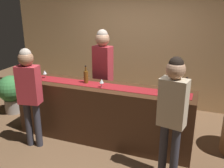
{
  "coord_description": "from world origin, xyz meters",
  "views": [
    {
      "loc": [
        1.51,
        -3.55,
        2.32
      ],
      "look_at": [
        0.17,
        0.0,
        1.04
      ],
      "focal_mm": 40.29,
      "sensor_mm": 36.0,
      "label": 1
    }
  ],
  "objects_px": {
    "bartender": "(103,66)",
    "customer_browsing": "(29,89)",
    "wine_glass_near_customer": "(102,81)",
    "customer_sipping": "(173,107)",
    "wine_bottle_amber": "(86,77)",
    "wine_bottle_green": "(186,90)",
    "potted_plant_tall": "(11,92)",
    "wine_glass_mid_counter": "(45,72)"
  },
  "relations": [
    {
      "from": "potted_plant_tall",
      "to": "wine_glass_near_customer",
      "type": "bearing_deg",
      "value": -10.86
    },
    {
      "from": "wine_glass_mid_counter",
      "to": "wine_glass_near_customer",
      "type": "bearing_deg",
      "value": -5.61
    },
    {
      "from": "wine_bottle_green",
      "to": "wine_glass_mid_counter",
      "type": "distance_m",
      "value": 2.42
    },
    {
      "from": "customer_sipping",
      "to": "potted_plant_tall",
      "type": "height_order",
      "value": "customer_sipping"
    },
    {
      "from": "wine_bottle_green",
      "to": "customer_sipping",
      "type": "distance_m",
      "value": 0.56
    },
    {
      "from": "wine_bottle_amber",
      "to": "customer_browsing",
      "type": "height_order",
      "value": "customer_browsing"
    },
    {
      "from": "wine_bottle_amber",
      "to": "wine_glass_mid_counter",
      "type": "bearing_deg",
      "value": -179.38
    },
    {
      "from": "customer_sipping",
      "to": "wine_bottle_amber",
      "type": "bearing_deg",
      "value": 169.23
    },
    {
      "from": "bartender",
      "to": "customer_browsing",
      "type": "distance_m",
      "value": 1.39
    },
    {
      "from": "wine_glass_mid_counter",
      "to": "customer_browsing",
      "type": "height_order",
      "value": "customer_browsing"
    },
    {
      "from": "wine_bottle_amber",
      "to": "wine_glass_near_customer",
      "type": "height_order",
      "value": "wine_bottle_amber"
    },
    {
      "from": "wine_glass_mid_counter",
      "to": "bartender",
      "type": "bearing_deg",
      "value": 32.57
    },
    {
      "from": "wine_bottle_amber",
      "to": "bartender",
      "type": "height_order",
      "value": "bartender"
    },
    {
      "from": "wine_bottle_amber",
      "to": "customer_sipping",
      "type": "distance_m",
      "value": 1.63
    },
    {
      "from": "wine_bottle_amber",
      "to": "wine_bottle_green",
      "type": "bearing_deg",
      "value": -2.66
    },
    {
      "from": "wine_bottle_amber",
      "to": "wine_glass_near_customer",
      "type": "distance_m",
      "value": 0.35
    },
    {
      "from": "bartender",
      "to": "customer_browsing",
      "type": "xyz_separation_m",
      "value": [
        -0.76,
        -1.15,
        -0.14
      ]
    },
    {
      "from": "potted_plant_tall",
      "to": "wine_bottle_green",
      "type": "bearing_deg",
      "value": -6.25
    },
    {
      "from": "wine_bottle_amber",
      "to": "bartender",
      "type": "bearing_deg",
      "value": 82.54
    },
    {
      "from": "wine_glass_mid_counter",
      "to": "bartender",
      "type": "distance_m",
      "value": 1.04
    },
    {
      "from": "wine_glass_near_customer",
      "to": "bartender",
      "type": "bearing_deg",
      "value": 111.18
    },
    {
      "from": "wine_bottle_amber",
      "to": "wine_glass_near_customer",
      "type": "relative_size",
      "value": 2.1
    },
    {
      "from": "potted_plant_tall",
      "to": "wine_glass_mid_counter",
      "type": "bearing_deg",
      "value": -16.02
    },
    {
      "from": "customer_sipping",
      "to": "potted_plant_tall",
      "type": "relative_size",
      "value": 2.06
    },
    {
      "from": "wine_bottle_amber",
      "to": "potted_plant_tall",
      "type": "xyz_separation_m",
      "value": [
        -1.93,
        0.31,
        -0.63
      ]
    },
    {
      "from": "wine_glass_near_customer",
      "to": "customer_browsing",
      "type": "distance_m",
      "value": 1.13
    },
    {
      "from": "wine_glass_near_customer",
      "to": "customer_browsing",
      "type": "height_order",
      "value": "customer_browsing"
    },
    {
      "from": "wine_glass_mid_counter",
      "to": "bartender",
      "type": "relative_size",
      "value": 0.08
    },
    {
      "from": "wine_bottle_amber",
      "to": "potted_plant_tall",
      "type": "distance_m",
      "value": 2.05
    },
    {
      "from": "wine_bottle_amber",
      "to": "bartender",
      "type": "xyz_separation_m",
      "value": [
        0.07,
        0.55,
        0.05
      ]
    },
    {
      "from": "wine_glass_mid_counter",
      "to": "customer_sipping",
      "type": "relative_size",
      "value": 0.09
    },
    {
      "from": "wine_glass_near_customer",
      "to": "bartender",
      "type": "distance_m",
      "value": 0.72
    },
    {
      "from": "wine_glass_mid_counter",
      "to": "customer_sipping",
      "type": "distance_m",
      "value": 2.39
    },
    {
      "from": "customer_browsing",
      "to": "wine_bottle_amber",
      "type": "bearing_deg",
      "value": 31.14
    },
    {
      "from": "customer_sipping",
      "to": "potted_plant_tall",
      "type": "distance_m",
      "value": 3.6
    },
    {
      "from": "bartender",
      "to": "potted_plant_tall",
      "type": "relative_size",
      "value": 2.23
    },
    {
      "from": "wine_bottle_amber",
      "to": "potted_plant_tall",
      "type": "relative_size",
      "value": 0.37
    },
    {
      "from": "wine_glass_near_customer",
      "to": "customer_sipping",
      "type": "relative_size",
      "value": 0.09
    },
    {
      "from": "wine_glass_mid_counter",
      "to": "customer_browsing",
      "type": "relative_size",
      "value": 0.09
    },
    {
      "from": "wine_bottle_amber",
      "to": "potted_plant_tall",
      "type": "bearing_deg",
      "value": 170.77
    },
    {
      "from": "bartender",
      "to": "customer_sipping",
      "type": "bearing_deg",
      "value": 151.72
    },
    {
      "from": "bartender",
      "to": "customer_browsing",
      "type": "height_order",
      "value": "bartender"
    }
  ]
}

